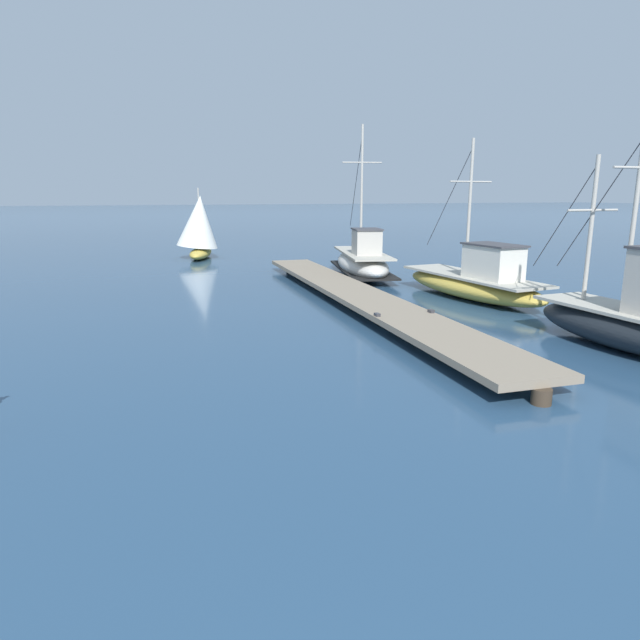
% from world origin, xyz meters
% --- Properties ---
extents(floating_dock, '(3.06, 19.27, 0.53)m').
position_xyz_m(floating_dock, '(6.85, 16.76, 0.36)').
color(floating_dock, gray).
rests_on(floating_dock, ground).
extents(fishing_boat_0, '(2.36, 7.10, 5.52)m').
position_xyz_m(fishing_boat_0, '(11.23, 16.28, 0.63)').
color(fishing_boat_0, gold).
rests_on(fishing_boat_0, ground).
extents(fishing_boat_1, '(3.48, 6.96, 6.61)m').
position_xyz_m(fishing_boat_1, '(9.79, 22.68, 0.68)').
color(fishing_boat_1, silver).
rests_on(fishing_boat_1, ground).
extents(fishing_boat_2, '(1.87, 6.10, 5.16)m').
position_xyz_m(fishing_boat_2, '(10.72, 9.28, 0.76)').
color(fishing_boat_2, black).
rests_on(fishing_boat_2, ground).
extents(distant_sailboat, '(3.15, 4.77, 3.99)m').
position_xyz_m(distant_sailboat, '(4.02, 32.50, 1.83)').
color(distant_sailboat, gold).
rests_on(distant_sailboat, ground).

